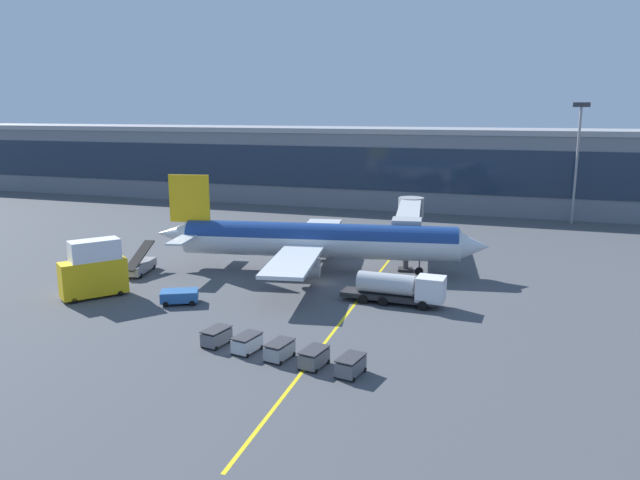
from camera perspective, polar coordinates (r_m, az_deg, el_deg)
The scene contains 15 objects.
ground_plane at distance 71.61m, azimuth -0.21°, elevation -4.05°, with size 700.00×700.00×0.00m, color #47494F.
apron_lead_in_line at distance 71.84m, azimuth 4.80°, elevation -4.03°, with size 0.30×80.00×0.01m, color yellow.
terminal_building at distance 133.62m, azimuth 2.72°, elevation 6.99°, with size 207.11×19.01×16.18m.
main_airliner at distance 75.79m, azimuth -0.26°, elevation -0.02°, with size 41.74×33.18×11.89m.
jet_bridge at distance 86.51m, azimuth 8.33°, elevation 2.04°, with size 6.80×22.18×6.70m.
fuel_tanker at distance 64.08m, azimuth 7.45°, elevation -4.47°, with size 10.88×2.97×3.25m.
catering_lift at distance 69.97m, azimuth -20.37°, elevation -2.61°, with size 6.09×6.93×6.30m.
belt_loader at distance 78.84m, azimuth -16.43°, elevation -2.30°, with size 3.12×7.02×3.49m.
pushback_tug at distance 65.71m, azimuth -13.06°, elevation -5.09°, with size 4.43×3.78×1.40m.
baggage_cart_0 at distance 53.88m, azimuth -9.64°, elevation -8.86°, with size 2.01×2.87×1.48m.
baggage_cart_1 at distance 52.08m, azimuth -6.83°, elevation -9.52°, with size 2.01×2.87×1.48m.
baggage_cart_2 at distance 50.41m, azimuth -3.80°, elevation -10.21°, with size 2.01×2.87×1.48m.
baggage_cart_3 at distance 48.90m, azimuth -0.57°, elevation -10.90°, with size 2.01×2.87×1.48m.
baggage_cart_4 at distance 47.56m, azimuth 2.87°, elevation -11.61°, with size 2.01×2.87×1.48m.
apron_light_mast_0 at distance 116.46m, azimuth 22.90°, elevation 7.50°, with size 2.80×0.50×21.14m.
Camera 1 is at (22.37, -65.06, 19.85)m, focal length 34.27 mm.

